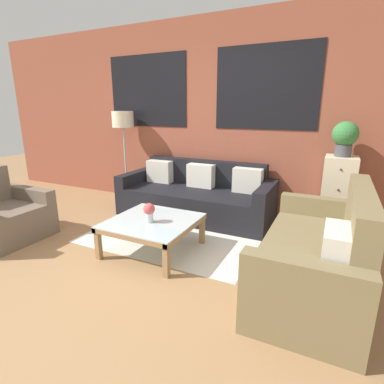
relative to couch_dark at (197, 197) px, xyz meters
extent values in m
plane|color=#9E754C|center=(-0.14, -1.95, -0.28)|extent=(16.00, 16.00, 0.00)
cube|color=brown|center=(-0.14, 0.49, 1.12)|extent=(8.40, 0.08, 2.80)
cube|color=black|center=(-1.09, 0.44, 1.52)|extent=(1.40, 0.01, 1.10)
cube|color=black|center=(0.81, 0.44, 1.52)|extent=(1.40, 0.01, 1.10)
cube|color=silver|center=(0.06, -0.70, -0.28)|extent=(2.06, 1.61, 0.00)
cube|color=black|center=(0.00, -0.13, -0.08)|extent=(1.88, 0.72, 0.40)
cube|color=black|center=(0.00, 0.31, 0.11)|extent=(1.88, 0.16, 0.78)
cube|color=black|center=(-1.02, -0.05, 0.01)|extent=(0.16, 0.88, 0.58)
cube|color=black|center=(1.02, -0.05, 0.01)|extent=(0.16, 0.88, 0.58)
cube|color=beige|center=(-0.71, 0.15, 0.29)|extent=(0.40, 0.16, 0.34)
cube|color=silver|center=(0.00, 0.15, 0.29)|extent=(0.40, 0.16, 0.34)
cube|color=beige|center=(0.71, 0.15, 0.29)|extent=(0.40, 0.16, 0.34)
cube|color=olive|center=(1.60, -1.25, -0.07)|extent=(0.64, 1.39, 0.42)
cube|color=olive|center=(2.00, -1.25, 0.18)|extent=(0.16, 1.39, 0.92)
cube|color=olive|center=(1.68, -0.48, 0.03)|extent=(0.80, 0.14, 0.62)
cube|color=olive|center=(1.68, -2.02, 0.03)|extent=(0.80, 0.14, 0.62)
cube|color=beige|center=(1.84, -1.73, 0.31)|extent=(0.16, 0.40, 0.34)
cube|color=#6B5B4C|center=(-1.63, -1.76, -0.08)|extent=(0.64, 0.57, 0.40)
cube|color=#6B5B4C|center=(-1.71, -1.41, 0.00)|extent=(0.80, 0.14, 0.56)
cube|color=silver|center=(0.06, -1.25, 0.07)|extent=(0.89, 0.89, 0.01)
cube|color=#99754C|center=(0.06, -1.68, 0.04)|extent=(0.89, 0.05, 0.05)
cube|color=#99754C|center=(0.06, -0.83, 0.04)|extent=(0.89, 0.05, 0.05)
cube|color=#99754C|center=(-0.37, -1.25, 0.04)|extent=(0.05, 0.89, 0.05)
cube|color=#99754C|center=(0.48, -1.25, 0.04)|extent=(0.05, 0.89, 0.05)
cube|color=#99754C|center=(-0.35, -1.66, -0.11)|extent=(0.05, 0.06, 0.35)
cube|color=#99754C|center=(0.47, -1.66, -0.11)|extent=(0.05, 0.06, 0.35)
cube|color=#99754C|center=(-0.35, -0.84, -0.11)|extent=(0.05, 0.06, 0.35)
cube|color=#99754C|center=(0.47, -0.84, -0.11)|extent=(0.05, 0.06, 0.35)
cylinder|color=#B2B2B7|center=(-1.40, 0.18, -0.27)|extent=(0.28, 0.28, 0.02)
cylinder|color=#B2B2B7|center=(-1.40, 0.18, 0.34)|extent=(0.03, 0.03, 1.22)
cylinder|color=beige|center=(-1.40, 0.18, 1.08)|extent=(0.35, 0.35, 0.25)
cube|color=beige|center=(1.84, 0.20, 0.20)|extent=(0.37, 0.41, 0.97)
sphere|color=#38332D|center=(1.84, 0.00, 0.57)|extent=(0.02, 0.02, 0.02)
sphere|color=#38332D|center=(1.84, 0.00, 0.32)|extent=(0.02, 0.02, 0.02)
sphere|color=#38332D|center=(1.84, 0.00, 0.08)|extent=(0.02, 0.02, 0.02)
sphere|color=#38332D|center=(1.84, 0.00, -0.16)|extent=(0.02, 0.02, 0.02)
cylinder|color=#47474C|center=(1.84, 0.20, 0.76)|extent=(0.18, 0.18, 0.14)
sphere|color=#387A3D|center=(1.84, 0.20, 0.96)|extent=(0.29, 0.29, 0.29)
cylinder|color=silver|center=(0.07, -1.32, 0.13)|extent=(0.08, 0.08, 0.10)
sphere|color=#CC4C4C|center=(0.07, -1.32, 0.23)|extent=(0.12, 0.12, 0.12)
camera|label=1|loc=(1.77, -3.81, 1.24)|focal=28.00mm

